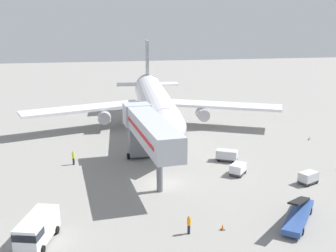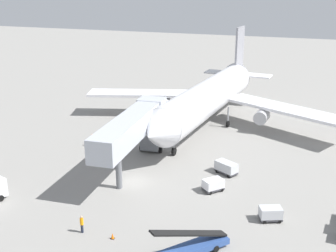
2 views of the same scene
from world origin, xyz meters
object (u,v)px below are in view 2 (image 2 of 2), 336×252
ground_crew_worker_foreground (82,224)px  ground_crew_worker_midground (92,140)px  airplane_at_gate (210,96)px  belt_loader_truck (190,247)px  jet_bridge (135,127)px  baggage_cart_rear_left (271,213)px  baggage_cart_mid_right (226,167)px  baggage_cart_mid_left (213,184)px  safety_cone_bravo (113,236)px

ground_crew_worker_foreground → ground_crew_worker_midground: 22.81m
airplane_at_gate → belt_loader_truck: airplane_at_gate is taller
airplane_at_gate → jet_bridge: airplane_at_gate is taller
belt_loader_truck → baggage_cart_rear_left: 10.05m
jet_bridge → baggage_cart_mid_right: jet_bridge is taller
airplane_at_gate → ground_crew_worker_foreground: size_ratio=25.62×
baggage_cart_mid_left → jet_bridge: bearing=166.7°
ground_crew_worker_midground → safety_cone_bravo: ground_crew_worker_midground is taller
airplane_at_gate → safety_cone_bravo: bearing=-89.5°
airplane_at_gate → ground_crew_worker_foreground: airplane_at_gate is taller
belt_loader_truck → baggage_cart_mid_right: 17.60m
safety_cone_bravo → belt_loader_truck: bearing=0.2°
airplane_at_gate → baggage_cart_mid_left: airplane_at_gate is taller
baggage_cart_mid_right → ground_crew_worker_foreground: size_ratio=1.76×
belt_loader_truck → baggage_cart_rear_left: (5.75, 8.24, 0.00)m
airplane_at_gate → belt_loader_truck: size_ratio=6.60×
airplane_at_gate → jet_bridge: size_ratio=2.40×
baggage_cart_mid_left → baggage_cart_rear_left: size_ratio=1.04×
airplane_at_gate → ground_crew_worker_midground: size_ratio=24.27×
baggage_cart_mid_right → safety_cone_bravo: baggage_cart_mid_right is taller
baggage_cart_rear_left → jet_bridge: bearing=158.8°
baggage_cart_mid_right → baggage_cart_mid_left: size_ratio=1.18×
baggage_cart_mid_left → ground_crew_worker_midground: (-19.80, 7.68, 0.21)m
airplane_at_gate → baggage_cart_rear_left: 30.30m
ground_crew_worker_midground → jet_bridge: bearing=-29.5°
airplane_at_gate → ground_crew_worker_foreground: 35.48m
airplane_at_gate → ground_crew_worker_midground: (-13.25, -14.84, -4.00)m
baggage_cart_rear_left → safety_cone_bravo: (-13.16, -8.27, -0.51)m
airplane_at_gate → jet_bridge: bearing=-101.7°
airplane_at_gate → baggage_cart_mid_left: size_ratio=17.21×
airplane_at_gate → baggage_cart_mid_right: airplane_at_gate is taller
belt_loader_truck → ground_crew_worker_foreground: 10.56m
belt_loader_truck → safety_cone_bravo: belt_loader_truck is taller
baggage_cart_mid_left → baggage_cart_mid_right: bearing=86.2°
baggage_cart_rear_left → ground_crew_worker_midground: 29.28m
airplane_at_gate → ground_crew_worker_foreground: (-2.85, -35.14, -4.05)m
belt_loader_truck → baggage_cart_mid_left: bearing=95.3°
baggage_cart_rear_left → safety_cone_bravo: baggage_cart_rear_left is taller
baggage_cart_rear_left → safety_cone_bravo: size_ratio=4.58×
ground_crew_worker_foreground → ground_crew_worker_midground: ground_crew_worker_midground is taller
ground_crew_worker_foreground → jet_bridge: bearing=94.8°
jet_bridge → ground_crew_worker_foreground: 15.90m
safety_cone_bravo → jet_bridge: bearing=106.4°
jet_bridge → ground_crew_worker_foreground: (1.28, -15.14, -4.69)m
airplane_at_gate → ground_crew_worker_midground: airplane_at_gate is taller
belt_loader_truck → baggage_cart_mid_left: (-1.17, 12.53, -0.01)m
baggage_cart_mid_right → ground_crew_worker_midground: (-20.13, 2.64, 0.14)m
jet_bridge → safety_cone_bravo: jet_bridge is taller
safety_cone_bravo → baggage_cart_mid_right: bearing=69.5°
ground_crew_worker_midground → baggage_cart_mid_left: bearing=-21.2°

